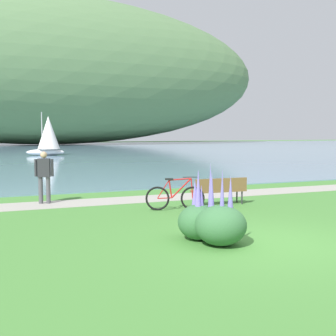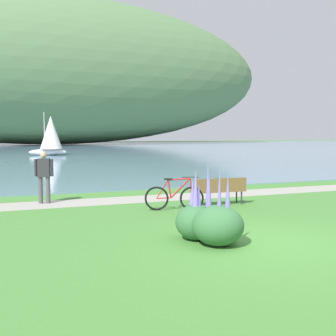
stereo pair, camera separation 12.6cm
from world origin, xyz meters
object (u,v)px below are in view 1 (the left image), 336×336
park_bench_near_camera (220,189)px  sailboat_nearest_to_shore (48,135)px  person_at_shoreline (44,174)px  bicycle_leaning_near_bench (175,197)px

park_bench_near_camera → sailboat_nearest_to_shore: sailboat_nearest_to_shore is taller
park_bench_near_camera → person_at_shoreline: 5.70m
park_bench_near_camera → person_at_shoreline: (-5.20, 2.29, 0.46)m
park_bench_near_camera → sailboat_nearest_to_shore: 31.99m
person_at_shoreline → sailboat_nearest_to_shore: (3.02, 29.59, 1.09)m
sailboat_nearest_to_shore → park_bench_near_camera: bearing=-86.1°
park_bench_near_camera → bicycle_leaning_near_bench: size_ratio=1.08×
person_at_shoreline → park_bench_near_camera: bearing=-23.7°
park_bench_near_camera → sailboat_nearest_to_shore: size_ratio=0.42×
bicycle_leaning_near_bench → person_at_shoreline: person_at_shoreline is taller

